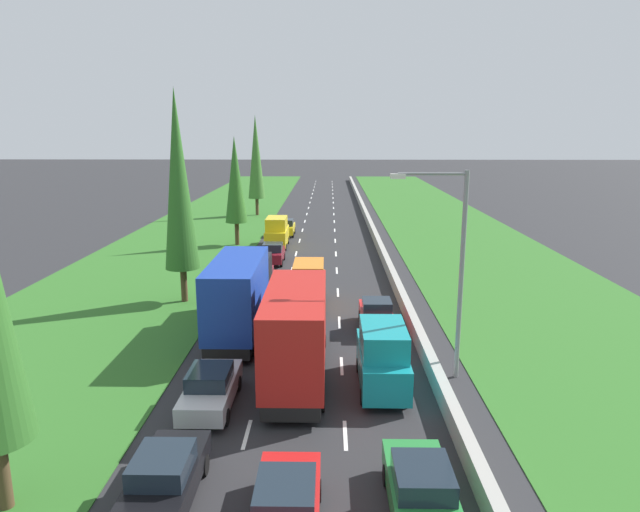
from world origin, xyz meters
name	(u,v)px	position (x,y,z in m)	size (l,w,h in m)	color
ground_plane	(319,226)	(0.00, 60.00, 0.00)	(300.00, 300.00, 0.00)	#28282B
grass_verge_left	(208,225)	(-12.65, 60.00, 0.02)	(14.00, 140.00, 0.04)	#2D6623
grass_verge_right	(445,226)	(14.35, 60.00, 0.02)	(14.00, 140.00, 0.04)	#2D6623
median_barrier	(369,222)	(5.70, 60.00, 0.42)	(0.44, 120.00, 0.85)	#9E9B93
lane_markings	(319,226)	(0.00, 60.00, 0.01)	(3.64, 116.00, 0.01)	white
green_sedan_right_lane	(421,491)	(3.74, 10.74, 0.81)	(1.82, 4.50, 1.64)	#237A33
black_sedan_left_lane	(164,478)	(-3.55, 11.19, 0.81)	(1.82, 4.50, 1.64)	black
silver_sedan_left_lane	(211,388)	(-3.42, 17.00, 0.81)	(1.82, 4.50, 1.64)	silver
blue_box_truck_left_lane	(240,294)	(-3.52, 25.26, 2.18)	(2.46, 9.40, 4.18)	black
maroon_sedan_left_lane	(258,276)	(-3.73, 34.15, 0.81)	(1.82, 4.50, 1.64)	maroon
maroon_hatchback_left_lane	(273,253)	(-3.40, 41.32, 0.84)	(1.74, 3.90, 1.72)	maroon
red_sedan_centre_lane	(286,508)	(0.04, 9.97, 0.81)	(1.82, 4.50, 1.64)	red
teal_van_right_lane	(382,357)	(3.38, 18.75, 1.40)	(1.96, 4.90, 2.82)	teal
yellow_van_left_lane	(277,232)	(-3.68, 47.86, 1.40)	(1.96, 4.90, 2.82)	yellow
red_hatchback_right_lane	(376,314)	(3.72, 25.95, 0.84)	(1.74, 3.90, 1.72)	red
red_box_truck_centre_lane	(297,330)	(-0.22, 19.79, 2.18)	(2.46, 9.40, 4.18)	black
yellow_hatchback_left_lane	(286,227)	(-3.29, 53.80, 0.84)	(1.74, 3.90, 1.72)	yellow
orange_van_centre_lane	(309,285)	(-0.08, 29.91, 1.40)	(1.96, 4.90, 2.82)	orange
poplar_tree_second	(178,181)	(-7.96, 30.80, 7.61)	(2.13, 2.13, 13.11)	#4C3823
poplar_tree_third	(235,180)	(-7.52, 48.75, 6.11)	(2.05, 2.05, 10.13)	#4C3823
poplar_tree_fourth	(256,157)	(-8.05, 67.93, 7.33)	(2.11, 2.11, 12.55)	#4C3823
street_light_mast	(454,261)	(6.39, 19.95, 5.23)	(3.20, 0.28, 9.00)	gray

